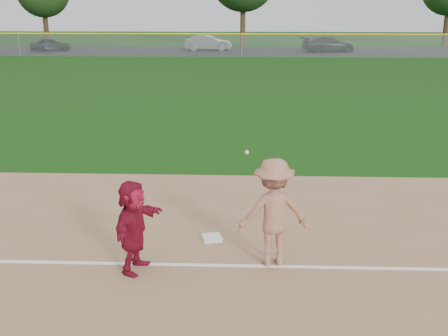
{
  "coord_description": "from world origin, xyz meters",
  "views": [
    {
      "loc": [
        0.49,
        -10.63,
        4.97
      ],
      "look_at": [
        0.0,
        1.5,
        1.3
      ],
      "focal_mm": 45.0,
      "sensor_mm": 36.0,
      "label": 1
    }
  ],
  "objects_px": {
    "car_mid": "(208,43)",
    "car_right": "(328,44)",
    "first_base": "(212,238)",
    "base_runner": "(134,226)",
    "car_left": "(50,44)"
  },
  "relations": [
    {
      "from": "car_left",
      "to": "car_right",
      "type": "bearing_deg",
      "value": -111.85
    },
    {
      "from": "base_runner",
      "to": "car_left",
      "type": "relative_size",
      "value": 0.47
    },
    {
      "from": "first_base",
      "to": "base_runner",
      "type": "xyz_separation_m",
      "value": [
        -1.37,
        -1.44,
        0.85
      ]
    },
    {
      "from": "car_left",
      "to": "first_base",
      "type": "bearing_deg",
      "value": -179.42
    },
    {
      "from": "base_runner",
      "to": "car_left",
      "type": "height_order",
      "value": "base_runner"
    },
    {
      "from": "car_left",
      "to": "car_right",
      "type": "height_order",
      "value": "car_right"
    },
    {
      "from": "car_mid",
      "to": "base_runner",
      "type": "bearing_deg",
      "value": 176.75
    },
    {
      "from": "base_runner",
      "to": "car_right",
      "type": "distance_m",
      "value": 47.3
    },
    {
      "from": "car_left",
      "to": "car_right",
      "type": "xyz_separation_m",
      "value": [
        27.3,
        0.15,
        0.09
      ]
    },
    {
      "from": "car_left",
      "to": "base_runner",
      "type": "bearing_deg",
      "value": 178.47
    },
    {
      "from": "base_runner",
      "to": "car_mid",
      "type": "bearing_deg",
      "value": 17.0
    },
    {
      "from": "first_base",
      "to": "car_mid",
      "type": "height_order",
      "value": "car_mid"
    },
    {
      "from": "first_base",
      "to": "base_runner",
      "type": "distance_m",
      "value": 2.16
    },
    {
      "from": "first_base",
      "to": "car_right",
      "type": "distance_m",
      "value": 45.63
    },
    {
      "from": "car_mid",
      "to": "car_right",
      "type": "xyz_separation_m",
      "value": [
        11.78,
        -1.03,
        -0.03
      ]
    }
  ]
}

